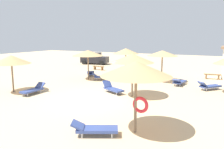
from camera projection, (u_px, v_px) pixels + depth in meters
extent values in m
plane|color=#DBBA8C|center=(91.00, 99.00, 14.48)|extent=(80.00, 80.00, 0.00)
cylinder|color=#75604C|center=(88.00, 67.00, 21.16)|extent=(0.12, 0.12, 2.35)
cone|color=tan|center=(88.00, 53.00, 20.93)|extent=(2.98, 2.98, 0.54)
cylinder|color=#75604C|center=(132.00, 79.00, 14.96)|extent=(0.12, 0.12, 2.44)
cone|color=tan|center=(133.00, 58.00, 14.72)|extent=(2.85, 2.85, 0.58)
cylinder|color=#75604C|center=(136.00, 104.00, 9.32)|extent=(0.12, 0.12, 2.54)
cone|color=tan|center=(136.00, 69.00, 9.07)|extent=(2.96, 2.96, 0.62)
torus|color=red|center=(140.00, 105.00, 9.22)|extent=(0.71, 0.18, 0.70)
cylinder|color=#75604C|center=(13.00, 77.00, 16.23)|extent=(0.12, 0.12, 2.21)
cone|color=tan|center=(11.00, 60.00, 16.01)|extent=(2.74, 2.74, 0.61)
cylinder|color=#75604C|center=(162.00, 68.00, 19.95)|extent=(0.12, 0.12, 2.46)
cone|color=tan|center=(162.00, 53.00, 19.72)|extent=(2.71, 2.71, 0.48)
cylinder|color=#75604C|center=(126.00, 63.00, 24.74)|extent=(0.12, 0.12, 2.27)
cone|color=tan|center=(126.00, 51.00, 24.51)|extent=(2.89, 2.89, 0.61)
cube|color=#33478C|center=(103.00, 77.00, 21.11)|extent=(1.77, 1.47, 0.12)
cube|color=#33478C|center=(95.00, 75.00, 21.00)|extent=(0.77, 0.81, 0.38)
cylinder|color=silver|center=(97.00, 79.00, 20.87)|extent=(0.06, 0.06, 0.22)
cylinder|color=silver|center=(97.00, 78.00, 21.30)|extent=(0.06, 0.06, 0.22)
cylinder|color=silver|center=(110.00, 79.00, 20.99)|extent=(0.06, 0.06, 0.22)
cylinder|color=silver|center=(109.00, 78.00, 21.42)|extent=(0.06, 0.06, 0.22)
cube|color=#33478C|center=(114.00, 89.00, 16.06)|extent=(1.81, 1.31, 0.12)
cube|color=#33478C|center=(107.00, 84.00, 16.65)|extent=(0.62, 0.74, 0.49)
cylinder|color=silver|center=(106.00, 91.00, 16.44)|extent=(0.06, 0.06, 0.22)
cylinder|color=silver|center=(111.00, 90.00, 16.70)|extent=(0.06, 0.06, 0.22)
cylinder|color=silver|center=(116.00, 94.00, 15.49)|extent=(0.06, 0.06, 0.22)
cylinder|color=silver|center=(121.00, 93.00, 15.75)|extent=(0.06, 0.06, 0.22)
cube|color=#33478C|center=(97.00, 129.00, 9.14)|extent=(1.81, 1.34, 0.12)
cube|color=#33478C|center=(78.00, 125.00, 9.12)|extent=(0.76, 0.81, 0.31)
cylinder|color=silver|center=(82.00, 135.00, 8.96)|extent=(0.06, 0.06, 0.22)
cylinder|color=silver|center=(83.00, 131.00, 9.39)|extent=(0.06, 0.06, 0.22)
cylinder|color=silver|center=(112.00, 136.00, 8.94)|extent=(0.06, 0.06, 0.22)
cylinder|color=silver|center=(112.00, 131.00, 9.38)|extent=(0.06, 0.06, 0.22)
cube|color=#33478C|center=(32.00, 90.00, 15.77)|extent=(0.65, 1.70, 0.12)
cube|color=#33478C|center=(40.00, 85.00, 16.43)|extent=(0.64, 0.49, 0.40)
cylinder|color=silver|center=(36.00, 91.00, 16.42)|extent=(0.06, 0.06, 0.22)
cylinder|color=silver|center=(41.00, 91.00, 16.22)|extent=(0.06, 0.06, 0.22)
cylinder|color=silver|center=(23.00, 94.00, 15.37)|extent=(0.06, 0.06, 0.22)
cylinder|color=silver|center=(28.00, 95.00, 15.17)|extent=(0.06, 0.06, 0.22)
cube|color=#33478C|center=(210.00, 86.00, 17.08)|extent=(1.59, 1.71, 0.12)
cube|color=#33478C|center=(203.00, 84.00, 16.74)|extent=(0.80, 0.78, 0.41)
cylinder|color=silver|center=(206.00, 90.00, 16.68)|extent=(0.06, 0.06, 0.22)
cylinder|color=silver|center=(202.00, 88.00, 17.09)|extent=(0.06, 0.06, 0.22)
cylinder|color=silver|center=(218.00, 88.00, 17.12)|extent=(0.06, 0.06, 0.22)
cylinder|color=silver|center=(214.00, 87.00, 17.53)|extent=(0.06, 0.06, 0.22)
cube|color=#33478C|center=(180.00, 82.00, 18.76)|extent=(0.88, 1.77, 0.12)
cube|color=#33478C|center=(177.00, 81.00, 18.08)|extent=(0.71, 0.59, 0.37)
cylinder|color=silver|center=(180.00, 85.00, 18.18)|extent=(0.06, 0.06, 0.22)
cylinder|color=silver|center=(175.00, 85.00, 18.43)|extent=(0.06, 0.06, 0.22)
cylinder|color=silver|center=(185.00, 83.00, 19.14)|extent=(0.06, 0.06, 0.22)
cylinder|color=silver|center=(180.00, 82.00, 19.39)|extent=(0.06, 0.06, 0.22)
cube|color=#33478C|center=(141.00, 71.00, 24.87)|extent=(1.80, 0.99, 0.12)
cube|color=#33478C|center=(149.00, 69.00, 24.63)|extent=(0.64, 0.74, 0.36)
cylinder|color=silver|center=(147.00, 72.00, 24.95)|extent=(0.06, 0.06, 0.22)
cylinder|color=silver|center=(146.00, 73.00, 24.53)|extent=(0.06, 0.06, 0.22)
cylinder|color=silver|center=(136.00, 72.00, 25.26)|extent=(0.06, 0.06, 0.22)
cylinder|color=silver|center=(136.00, 72.00, 24.84)|extent=(0.06, 0.06, 0.22)
cube|color=#33478C|center=(90.00, 73.00, 23.26)|extent=(1.54, 1.74, 0.12)
cube|color=#33478C|center=(91.00, 72.00, 22.44)|extent=(0.82, 0.79, 0.37)
cylinder|color=silver|center=(93.00, 76.00, 22.74)|extent=(0.06, 0.06, 0.22)
cylinder|color=silver|center=(89.00, 76.00, 22.66)|extent=(0.06, 0.06, 0.22)
cylinder|color=silver|center=(92.00, 74.00, 23.90)|extent=(0.06, 0.06, 0.22)
cylinder|color=silver|center=(88.00, 74.00, 23.83)|extent=(0.06, 0.06, 0.22)
cube|color=brown|center=(124.00, 67.00, 26.90)|extent=(0.40, 1.50, 0.08)
cube|color=brown|center=(122.00, 69.00, 26.46)|extent=(0.36, 0.12, 0.41)
cube|color=brown|center=(126.00, 68.00, 27.42)|extent=(0.36, 0.12, 0.41)
cube|color=brown|center=(98.00, 66.00, 27.31)|extent=(1.52, 0.49, 0.08)
cube|color=brown|center=(95.00, 68.00, 27.63)|extent=(0.14, 0.37, 0.41)
cube|color=brown|center=(102.00, 69.00, 27.07)|extent=(0.14, 0.37, 0.41)
cube|color=brown|center=(213.00, 75.00, 21.37)|extent=(1.54, 0.62, 0.08)
cube|color=brown|center=(206.00, 77.00, 21.58)|extent=(0.17, 0.37, 0.41)
cube|color=brown|center=(219.00, 77.00, 21.23)|extent=(0.17, 0.37, 0.41)
cube|color=black|center=(95.00, 60.00, 33.23)|extent=(4.24, 2.40, 0.90)
cube|color=#262D38|center=(93.00, 55.00, 33.16)|extent=(2.25, 1.90, 0.60)
cylinder|color=black|center=(105.00, 62.00, 33.72)|extent=(0.67, 0.33, 0.64)
cylinder|color=black|center=(101.00, 63.00, 32.07)|extent=(0.67, 0.33, 0.64)
cylinder|color=black|center=(89.00, 61.00, 34.51)|extent=(0.67, 0.33, 0.64)
cylinder|color=black|center=(84.00, 62.00, 32.85)|extent=(0.67, 0.33, 0.64)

